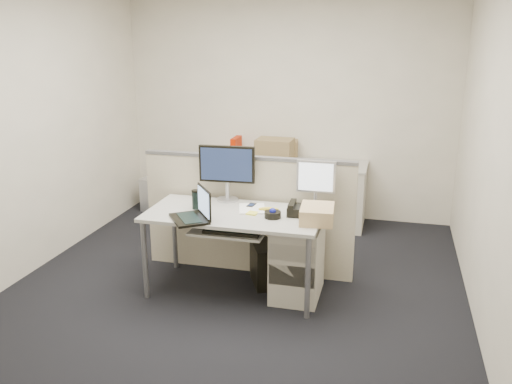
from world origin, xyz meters
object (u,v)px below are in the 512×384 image
(monitor_main, at_px, (227,173))
(laptop, at_px, (189,205))
(desk, at_px, (234,220))
(desk_phone, at_px, (302,211))

(monitor_main, relative_size, laptop, 1.45)
(desk, distance_m, monitor_main, 0.48)
(laptop, bearing_deg, desk_phone, 76.37)
(monitor_main, distance_m, laptop, 0.63)
(laptop, bearing_deg, monitor_main, 130.84)
(desk, bearing_deg, desk_phone, 7.90)
(laptop, height_order, desk_phone, laptop)
(desk, distance_m, desk_phone, 0.59)
(desk, bearing_deg, laptop, -136.97)
(monitor_main, relative_size, desk_phone, 2.13)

